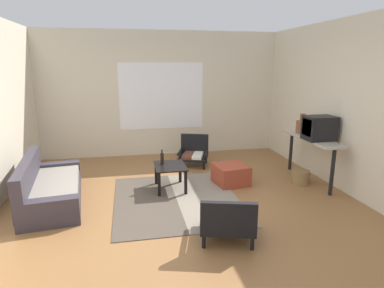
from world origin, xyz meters
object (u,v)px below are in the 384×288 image
Objects in this scene: ottoman_orange at (231,174)px; glass_bottle at (162,158)px; couch at (49,189)px; armchair_striped_foreground at (228,220)px; coffee_table at (170,170)px; armchair_by_window at (194,152)px; console_shelf at (311,143)px; crt_television at (319,128)px; clay_vase at (302,126)px; wicker_basket at (301,177)px.

glass_bottle reaches higher than ottoman_orange.
armchair_striped_foreground is (2.27, -1.53, 0.04)m from couch.
couch reaches higher than coffee_table.
armchair_by_window is at bearing 56.74° from glass_bottle.
crt_television is at bearing -90.85° from console_shelf.
couch is 4.32m from clay_vase.
couch is 3.61× the size of ottoman_orange.
armchair_by_window is 2.37× the size of wicker_basket.
clay_vase reaches higher than coffee_table.
glass_bottle is (-2.53, 0.38, -0.48)m from crt_television.
coffee_table is 2.45m from console_shelf.
glass_bottle is (1.71, 0.27, 0.29)m from couch.
couch is at bearing -174.28° from clay_vase.
crt_television is 1.91× the size of glass_bottle.
wicker_basket is at bearing 148.05° from crt_television.
armchair_striped_foreground is at bearing -72.71° from glass_bottle.
coffee_table is 1.41m from armchair_by_window.
clay_vase is at bearing 90.00° from console_shelf.
console_shelf is at bearing -36.70° from armchair_by_window.
ottoman_orange is at bearing -171.47° from clay_vase.
glass_bottle reaches higher than coffee_table.
glass_bottle is (-0.12, 0.09, 0.18)m from coffee_table.
crt_television is at bearing -8.56° from glass_bottle.
armchair_striped_foreground is (0.44, -1.70, -0.07)m from coffee_table.
console_shelf is (2.42, -0.08, 0.36)m from coffee_table.
armchair_by_window is 2.14m from clay_vase.
armchair_by_window is 0.50× the size of console_shelf.
console_shelf is (4.24, 0.10, 0.47)m from couch.
ottoman_orange is at bearing 2.30° from coffee_table.
coffee_table is at bearing 173.17° from crt_television.
coffee_table is at bearing 5.51° from couch.
crt_television is (4.24, -0.11, 0.77)m from couch.
ottoman_orange is (0.60, 1.75, -0.09)m from armchair_striped_foreground.
coffee_table is at bearing -177.70° from ottoman_orange.
couch is at bearing -171.08° from glass_bottle.
couch is at bearing -175.65° from ottoman_orange.
armchair_by_window is 2.96m from armchair_striped_foreground.
clay_vase is (1.98, 1.95, 0.66)m from armchair_striped_foreground.
coffee_table is at bearing 104.57° from armchair_striped_foreground.
armchair_by_window is at bearing 108.33° from ottoman_orange.
ottoman_orange is (1.04, 0.04, -0.16)m from coffee_table.
glass_bottle is at bearing 107.29° from armchair_striped_foreground.
armchair_by_window is 2.13m from wicker_basket.
coffee_table is 0.44× the size of console_shelf.
console_shelf is 4.10× the size of clay_vase.
crt_television reaches higher than couch.
crt_television reaches higher than ottoman_orange.
wicker_basket is at bearing -154.24° from console_shelf.
couch reaches higher than wicker_basket.
ottoman_orange is 1.48m from console_shelf.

